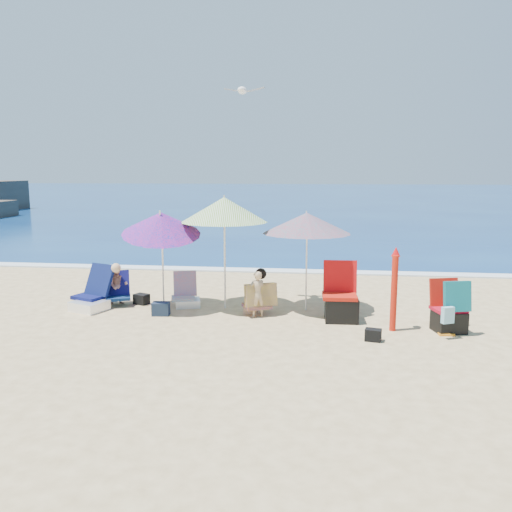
# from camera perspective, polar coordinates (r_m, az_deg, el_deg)

# --- Properties ---
(ground) EXTENTS (120.00, 120.00, 0.00)m
(ground) POSITION_cam_1_polar(r_m,az_deg,el_deg) (8.82, 1.16, -8.18)
(ground) COLOR #D8BC84
(ground) RESTS_ON ground
(sea) EXTENTS (120.00, 80.00, 0.12)m
(sea) POSITION_cam_1_polar(r_m,az_deg,el_deg) (53.43, 6.06, 6.54)
(sea) COLOR navy
(sea) RESTS_ON ground
(foam) EXTENTS (120.00, 0.50, 0.04)m
(foam) POSITION_cam_1_polar(r_m,az_deg,el_deg) (13.74, 3.31, -1.66)
(foam) COLOR white
(foam) RESTS_ON ground
(umbrella_turquoise) EXTENTS (1.89, 1.89, 1.90)m
(umbrella_turquoise) POSITION_cam_1_polar(r_m,az_deg,el_deg) (9.83, 5.56, 3.60)
(umbrella_turquoise) COLOR silver
(umbrella_turquoise) RESTS_ON ground
(umbrella_striped) EXTENTS (1.79, 1.79, 2.19)m
(umbrella_striped) POSITION_cam_1_polar(r_m,az_deg,el_deg) (9.91, -3.49, 5.08)
(umbrella_striped) COLOR silver
(umbrella_striped) RESTS_ON ground
(umbrella_blue) EXTENTS (1.91, 1.95, 2.04)m
(umbrella_blue) POSITION_cam_1_polar(r_m,az_deg,el_deg) (9.97, -10.34, 3.56)
(umbrella_blue) COLOR silver
(umbrella_blue) RESTS_ON ground
(furled_umbrella) EXTENTS (0.18, 0.24, 1.41)m
(furled_umbrella) POSITION_cam_1_polar(r_m,az_deg,el_deg) (8.94, 14.90, -3.12)
(furled_umbrella) COLOR red
(furled_umbrella) RESTS_ON ground
(chair_navy) EXTENTS (0.83, 1.01, 0.82)m
(chair_navy) POSITION_cam_1_polar(r_m,az_deg,el_deg) (10.61, -17.49, -4.35)
(chair_navy) COLOR #0C1044
(chair_navy) RESTS_ON ground
(chair_rainbow) EXTENTS (0.65, 0.68, 0.66)m
(chair_rainbow) POSITION_cam_1_polar(r_m,az_deg,el_deg) (10.42, -7.65, -4.48)
(chair_rainbow) COLOR #EA7252
(chair_rainbow) RESTS_ON ground
(camp_chair_left) EXTENTS (0.64, 0.63, 1.05)m
(camp_chair_left) POSITION_cam_1_polar(r_m,az_deg,el_deg) (9.45, 9.28, -5.10)
(camp_chair_left) COLOR #B5190C
(camp_chair_left) RESTS_ON ground
(camp_chair_right) EXTENTS (0.59, 0.83, 0.91)m
(camp_chair_right) POSITION_cam_1_polar(r_m,az_deg,el_deg) (9.23, 20.43, -5.86)
(camp_chair_right) COLOR #AF0C21
(camp_chair_right) RESTS_ON ground
(person_center) EXTENTS (0.69, 0.58, 0.86)m
(person_center) POSITION_cam_1_polar(r_m,az_deg,el_deg) (9.56, 0.29, -4.17)
(person_center) COLOR tan
(person_center) RESTS_ON ground
(person_left) EXTENTS (0.63, 0.67, 0.86)m
(person_left) POSITION_cam_1_polar(r_m,az_deg,el_deg) (10.74, -14.89, -3.12)
(person_left) COLOR tan
(person_left) RESTS_ON ground
(bag_navy_a) EXTENTS (0.33, 0.25, 0.24)m
(bag_navy_a) POSITION_cam_1_polar(r_m,az_deg,el_deg) (9.85, -10.37, -5.70)
(bag_navy_a) COLOR #192538
(bag_navy_a) RESTS_ON ground
(bag_black_a) EXTENTS (0.34, 0.30, 0.21)m
(bag_black_a) POSITION_cam_1_polar(r_m,az_deg,el_deg) (10.72, -12.42, -4.63)
(bag_black_a) COLOR black
(bag_black_a) RESTS_ON ground
(bag_tan) EXTENTS (0.27, 0.20, 0.22)m
(bag_tan) POSITION_cam_1_polar(r_m,az_deg,el_deg) (9.83, -0.58, -5.64)
(bag_tan) COLOR tan
(bag_tan) RESTS_ON ground
(bag_black_b) EXTENTS (0.28, 0.22, 0.19)m
(bag_black_b) POSITION_cam_1_polar(r_m,az_deg,el_deg) (8.50, 12.70, -8.43)
(bag_black_b) COLOR black
(bag_black_b) RESTS_ON ground
(orange_item) EXTENTS (0.26, 0.13, 0.03)m
(orange_item) POSITION_cam_1_polar(r_m,az_deg,el_deg) (9.12, 20.11, -8.06)
(orange_item) COLOR orange
(orange_item) RESTS_ON ground
(seagull) EXTENTS (0.81, 0.38, 0.14)m
(seagull) POSITION_cam_1_polar(r_m,az_deg,el_deg) (10.48, -1.50, 17.67)
(seagull) COLOR white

